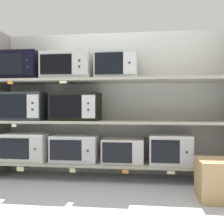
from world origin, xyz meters
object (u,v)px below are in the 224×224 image
Objects in this scene: microwave_4 at (26,106)px; microwave_6 at (23,66)px; microwave_0 at (27,146)px; microwave_8 at (116,66)px; shipping_carton at (221,180)px; microwave_5 at (76,107)px; microwave_1 at (75,148)px; microwave_3 at (170,149)px; microwave_2 at (123,150)px; microwave_7 at (68,67)px.

microwave_4 is 1.16× the size of microwave_6.
microwave_8 reaches higher than microwave_0.
microwave_5 is at bearing 157.72° from shipping_carton.
microwave_3 is (1.11, -0.00, 0.01)m from microwave_1.
microwave_2 is at bearing -0.02° from microwave_6.
microwave_3 is 0.82× the size of microwave_7.
microwave_1 is 0.98× the size of microwave_5.
microwave_5 is (-1.10, -0.00, 0.48)m from microwave_3.
microwave_1 is at bearing -0.01° from microwave_6.
microwave_3 is at bearing 0.03° from microwave_2.
shipping_carton is (0.94, -0.61, -0.15)m from microwave_2.
microwave_3 is at bearing -0.01° from microwave_7.
microwave_1 reaches higher than shipping_carton.
microwave_0 is 0.98× the size of microwave_1.
microwave_2 is 1.19m from microwave_7.
microwave_1 is 0.49m from microwave_5.
microwave_2 is at bearing -0.02° from microwave_5.
microwave_3 reaches higher than shipping_carton.
microwave_4 is at bearing -179.96° from microwave_7.
microwave_4 is at bearing 180.00° from microwave_2.
microwave_2 is 1.13m from shipping_carton.
microwave_0 is 1.13× the size of microwave_3.
microwave_4 is (-1.73, -0.00, 0.49)m from microwave_3.
microwave_5 is at bearing -0.01° from microwave_0.
microwave_5 is at bearing 0.02° from microwave_4.
microwave_6 is 1.14m from microwave_8.
shipping_carton is (1.02, -0.62, -1.14)m from microwave_8.
microwave_7 is at bearing 179.93° from microwave_1.
microwave_4 is 0.91× the size of microwave_5.
shipping_carton is at bearing -16.12° from microwave_4.
microwave_4 is (-0.62, -0.00, 0.50)m from microwave_1.
microwave_5 is at bearing -0.11° from microwave_7.
microwave_6 is at bearing 164.12° from shipping_carton.
microwave_3 reaches higher than microwave_1.
microwave_6 is at bearing 179.98° from microwave_2.
microwave_0 is at bearing -0.03° from microwave_6.
microwave_7 reaches higher than microwave_0.
microwave_1 is at bearing 0.02° from microwave_4.
microwave_0 is 1.18m from microwave_2.
microwave_6 is at bearing 179.45° from microwave_4.
shipping_carton is at bearing -33.27° from microwave_2.
microwave_7 reaches higher than microwave_2.
microwave_0 is 1.10× the size of microwave_8.
microwave_6 is at bearing 179.99° from microwave_8.
microwave_2 is at bearing -0.00° from microwave_4.
microwave_6 is 2.53m from shipping_carton.
microwave_5 is at bearing -180.00° from microwave_8.
microwave_7 is at bearing 0.04° from microwave_4.
microwave_6 reaches higher than microwave_4.
microwave_5 is 0.68m from microwave_8.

